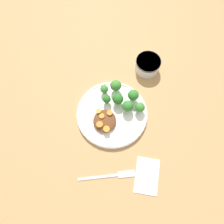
% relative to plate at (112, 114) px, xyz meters
% --- Properties ---
extents(ground_plane, '(4.00, 4.00, 0.00)m').
position_rel_plate_xyz_m(ground_plane, '(0.00, 0.00, -0.01)').
color(ground_plane, tan).
extents(plate, '(0.28, 0.28, 0.02)m').
position_rel_plate_xyz_m(plate, '(0.00, 0.00, 0.00)').
color(plate, white).
rests_on(plate, ground_plane).
extents(dip_bowl, '(0.11, 0.11, 0.06)m').
position_rel_plate_xyz_m(dip_bowl, '(0.23, -0.12, 0.02)').
color(dip_bowl, silver).
rests_on(dip_bowl, ground_plane).
extents(stew_mound, '(0.09, 0.09, 0.02)m').
position_rel_plate_xyz_m(stew_mound, '(-0.04, 0.02, 0.02)').
color(stew_mound, brown).
rests_on(stew_mound, plate).
extents(broccoli_floret_0, '(0.04, 0.04, 0.06)m').
position_rel_plate_xyz_m(broccoli_floret_0, '(0.05, -0.02, 0.04)').
color(broccoli_floret_0, '#7FA85B').
rests_on(broccoli_floret_0, plate).
extents(broccoli_floret_1, '(0.04, 0.04, 0.06)m').
position_rel_plate_xyz_m(broccoli_floret_1, '(0.10, 0.00, 0.04)').
color(broccoli_floret_1, '#759E51').
rests_on(broccoli_floret_1, plate).
extents(broccoli_floret_2, '(0.04, 0.04, 0.06)m').
position_rel_plate_xyz_m(broccoli_floret_2, '(0.03, -0.06, 0.04)').
color(broccoli_floret_2, '#7FA85B').
rests_on(broccoli_floret_2, plate).
extents(broccoli_floret_3, '(0.04, 0.04, 0.06)m').
position_rel_plate_xyz_m(broccoli_floret_3, '(0.07, -0.07, 0.04)').
color(broccoli_floret_3, '#7FA85B').
rests_on(broccoli_floret_3, plate).
extents(broccoli_floret_4, '(0.03, 0.03, 0.05)m').
position_rel_plate_xyz_m(broccoli_floret_4, '(0.05, 0.03, 0.03)').
color(broccoli_floret_4, '#7FA85B').
rests_on(broccoli_floret_4, plate).
extents(broccoli_floret_5, '(0.04, 0.04, 0.05)m').
position_rel_plate_xyz_m(broccoli_floret_5, '(0.03, -0.10, 0.03)').
color(broccoli_floret_5, '#759E51').
rests_on(broccoli_floret_5, plate).
extents(broccoli_floret_6, '(0.03, 0.03, 0.05)m').
position_rel_plate_xyz_m(broccoli_floret_6, '(0.09, 0.04, 0.03)').
color(broccoli_floret_6, '#759E51').
rests_on(broccoli_floret_6, plate).
extents(carrot_slice_0, '(0.02, 0.02, 0.00)m').
position_rel_plate_xyz_m(carrot_slice_0, '(-0.01, 0.05, 0.03)').
color(carrot_slice_0, orange).
rests_on(carrot_slice_0, stew_mound).
extents(carrot_slice_1, '(0.02, 0.02, 0.00)m').
position_rel_plate_xyz_m(carrot_slice_1, '(-0.06, 0.04, 0.03)').
color(carrot_slice_1, orange).
rests_on(carrot_slice_1, stew_mound).
extents(carrot_slice_2, '(0.02, 0.02, 0.01)m').
position_rel_plate_xyz_m(carrot_slice_2, '(-0.01, 0.01, 0.03)').
color(carrot_slice_2, orange).
rests_on(carrot_slice_2, stew_mound).
extents(carrot_slice_3, '(0.02, 0.02, 0.00)m').
position_rel_plate_xyz_m(carrot_slice_3, '(-0.07, 0.01, 0.03)').
color(carrot_slice_3, orange).
rests_on(carrot_slice_3, stew_mound).
extents(carrot_slice_4, '(0.02, 0.02, 0.01)m').
position_rel_plate_xyz_m(carrot_slice_4, '(-0.03, 0.04, 0.03)').
color(carrot_slice_4, orange).
rests_on(carrot_slice_4, stew_mound).
extents(fork, '(0.07, 0.20, 0.01)m').
position_rel_plate_xyz_m(fork, '(-0.23, -0.03, -0.01)').
color(fork, silver).
rests_on(fork, ground_plane).
extents(napkin, '(0.13, 0.09, 0.01)m').
position_rel_plate_xyz_m(napkin, '(-0.22, -0.16, -0.01)').
color(napkin, white).
rests_on(napkin, ground_plane).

